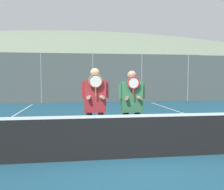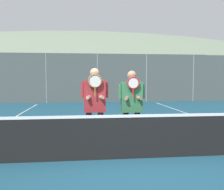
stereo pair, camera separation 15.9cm
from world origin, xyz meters
The scene contains 11 objects.
ground_plane centered at (0.00, 0.00, 0.00)m, with size 120.00×120.00×0.00m, color navy.
hill_distant centered at (0.00, 49.89, 0.00)m, with size 107.22×59.56×20.85m.
clubhouse_building centered at (0.92, 19.36, 1.89)m, with size 18.27×5.50×3.73m.
fence_back centered at (0.00, 11.95, 1.63)m, with size 20.44×0.06×3.26m.
tennis_net centered at (0.00, 0.00, 0.47)m, with size 10.33×0.09×1.01m.
court_line_right_sideline centered at (3.84, 3.00, 0.00)m, with size 0.05×16.00×0.01m, color white.
player_leftmost centered at (-0.70, 0.57, 1.11)m, with size 0.61×0.34×1.88m.
player_center_left centered at (0.15, 0.64, 1.09)m, with size 0.62×0.34×1.83m.
car_far_left centered at (-4.96, 14.42, 0.88)m, with size 4.68×1.98×1.72m.
car_left_of_center centered at (0.29, 14.51, 0.89)m, with size 4.12×1.90×1.75m.
car_center centered at (5.38, 14.31, 0.91)m, with size 4.38×1.99×1.78m.
Camera 2 is at (-0.94, -4.96, 1.67)m, focal length 40.00 mm.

